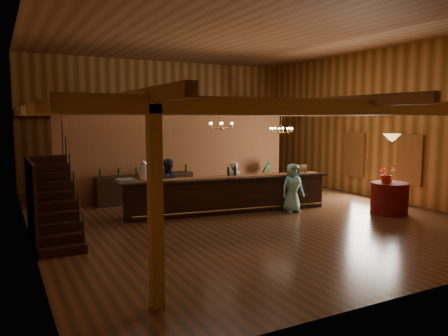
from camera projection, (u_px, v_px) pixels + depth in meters
name	position (u px, v px, depth m)	size (l,w,h in m)	color
floor	(236.00, 213.00, 13.83)	(14.00, 14.00, 0.00)	brown
ceiling	(236.00, 34.00, 13.20)	(14.00, 14.00, 0.00)	#925D38
wall_back	(160.00, 123.00, 19.68)	(12.00, 0.10, 5.50)	#BC8443
wall_front	(438.00, 132.00, 7.36)	(12.00, 0.10, 5.50)	#BC8443
wall_left	(24.00, 128.00, 10.75)	(0.10, 14.00, 5.50)	#BC8443
wall_right	(376.00, 124.00, 16.28)	(0.10, 14.00, 5.50)	#BC8443
beam_grid	(228.00, 110.00, 13.91)	(11.90, 13.90, 0.39)	#995B2A
support_posts	(244.00, 164.00, 13.21)	(9.20, 10.20, 3.20)	#995B2A
partition_wall	(179.00, 156.00, 16.50)	(9.00, 0.18, 3.10)	brown
window_right_front	(410.00, 160.00, 14.99)	(0.12, 1.05, 1.75)	white
window_right_back	(355.00, 154.00, 17.27)	(0.12, 1.05, 1.75)	white
staircase	(54.00, 201.00, 10.55)	(1.00, 2.80, 2.00)	black
backroom_boxes	(167.00, 176.00, 18.48)	(4.10, 0.60, 1.10)	black
tasting_bar	(228.00, 194.00, 13.84)	(6.86, 1.74, 1.15)	black
beverage_dispenser	(144.00, 171.00, 12.90)	(0.26, 0.26, 0.60)	silver
glass_rack_tray	(125.00, 181.00, 12.63)	(0.50, 0.50, 0.10)	gray
raffle_drum	(302.00, 168.00, 14.61)	(0.34, 0.24, 0.30)	#996735
bar_bottle_0	(228.00, 172.00, 13.90)	(0.07, 0.07, 0.30)	black
bar_bottle_1	(235.00, 171.00, 13.98)	(0.07, 0.07, 0.30)	black
bar_bottle_2	(235.00, 171.00, 13.98)	(0.07, 0.07, 0.30)	black
backbar_shelf	(145.00, 188.00, 15.53)	(3.53, 0.55, 0.99)	black
round_table	(389.00, 198.00, 13.64)	(1.13, 1.13, 0.98)	maroon
chandelier_left	(221.00, 125.00, 13.66)	(0.80, 0.80, 0.59)	#A47839
chandelier_right	(281.00, 130.00, 15.63)	(0.80, 0.80, 0.79)	#A47839
pendant_lamp	(392.00, 137.00, 13.42)	(0.52, 0.52, 0.90)	#A47839
bartender	(233.00, 184.00, 14.65)	(0.56, 0.37, 1.54)	silver
staff_second	(167.00, 186.00, 13.60)	(0.84, 0.65, 1.73)	#262439
guest	(293.00, 188.00, 13.87)	(0.76, 0.49, 1.56)	#89D9DE
floor_plant	(264.00, 176.00, 17.77)	(0.71, 0.57, 1.29)	#2B5528
table_flowers	(386.00, 174.00, 13.53)	(0.52, 0.45, 0.57)	red
table_vase	(390.00, 178.00, 13.75)	(0.13, 0.13, 0.27)	#A47839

